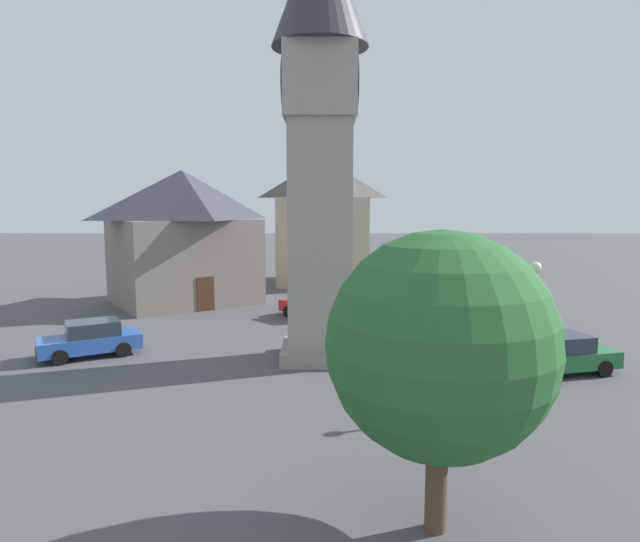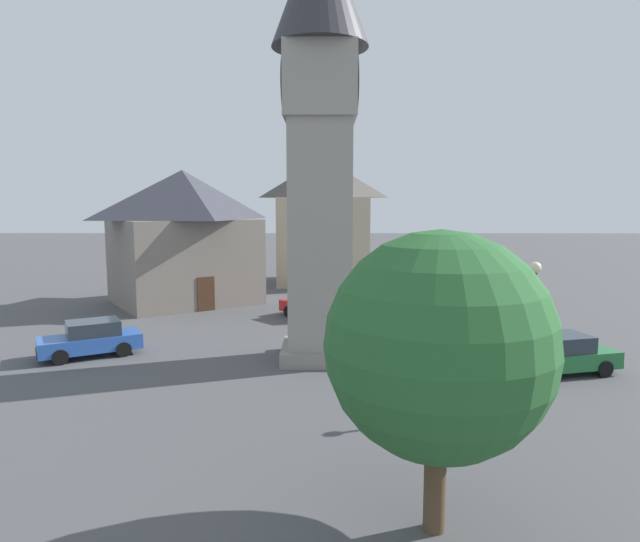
{
  "view_description": "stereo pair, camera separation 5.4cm",
  "coord_description": "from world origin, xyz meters",
  "views": [
    {
      "loc": [
        22.3,
        0.08,
        6.5
      ],
      "look_at": [
        0.0,
        0.0,
        3.74
      ],
      "focal_mm": 30.4,
      "sensor_mm": 36.0,
      "label": 1
    },
    {
      "loc": [
        22.3,
        0.14,
        6.5
      ],
      "look_at": [
        0.0,
        0.0,
        3.74
      ],
      "focal_mm": 30.4,
      "sensor_mm": 36.0,
      "label": 2
    }
  ],
  "objects": [
    {
      "name": "lamp_post",
      "position": [
        5.45,
        6.78,
        3.18
      ],
      "size": [
        0.36,
        0.36,
        4.71
      ],
      "color": "black",
      "rests_on": "ground"
    },
    {
      "name": "car_red_corner",
      "position": [
        -0.35,
        -9.86,
        0.76
      ],
      "size": [
        3.51,
        4.42,
        1.53
      ],
      "color": "#2D5BB7",
      "rests_on": "ground"
    },
    {
      "name": "car_white_side",
      "position": [
        -3.52,
        5.36,
        0.76
      ],
      "size": [
        4.35,
        2.34,
        1.53
      ],
      "color": "#236B38",
      "rests_on": "ground"
    },
    {
      "name": "car_silver_kerb",
      "position": [
        -8.19,
        -0.49,
        0.76
      ],
      "size": [
        4.17,
        4.04,
        1.53
      ],
      "color": "red",
      "rests_on": "ground"
    },
    {
      "name": "clock_tower",
      "position": [
        0.0,
        0.0,
        10.46
      ],
      "size": [
        3.86,
        3.86,
        17.97
      ],
      "color": "gray",
      "rests_on": "ground"
    },
    {
      "name": "ground_plane",
      "position": [
        0.0,
        0.0,
        0.0
      ],
      "size": [
        200.0,
        200.0,
        0.0
      ],
      "primitive_type": "plane",
      "color": "#4C4C4F"
    },
    {
      "name": "car_blue_kerb",
      "position": [
        1.93,
        9.35,
        0.76
      ],
      "size": [
        2.65,
        4.42,
        1.53
      ],
      "color": "#236B38",
      "rests_on": "ground"
    },
    {
      "name": "building_shop_left",
      "position": [
        -22.51,
        0.13,
        5.22
      ],
      "size": [
        7.48,
        7.6,
        10.23
      ],
      "color": "tan",
      "rests_on": "ground"
    },
    {
      "name": "pedestrian",
      "position": [
        -1.0,
        7.33,
        1.01
      ],
      "size": [
        0.36,
        0.51,
        1.69
      ],
      "color": "#2D3351",
      "rests_on": "ground"
    },
    {
      "name": "building_terrace_right",
      "position": [
        -13.24,
        -9.04,
        4.45
      ],
      "size": [
        11.07,
        11.42,
        8.71
      ],
      "color": "slate",
      "rests_on": "ground"
    },
    {
      "name": "tree",
      "position": [
        12.12,
        2.36,
        3.8
      ],
      "size": [
        4.46,
        4.46,
        6.04
      ],
      "color": "brown",
      "rests_on": "ground"
    }
  ]
}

